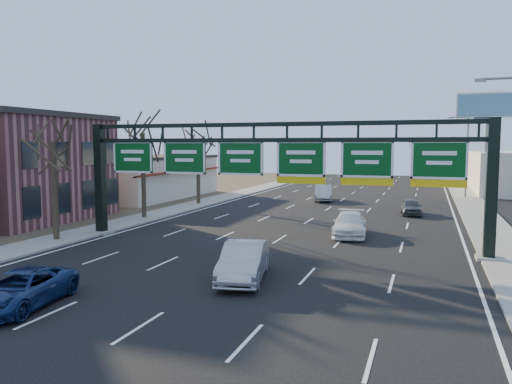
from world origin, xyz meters
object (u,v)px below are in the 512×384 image
at_px(car_blue_suv, 21,289).
at_px(sign_gantry, 273,167).
at_px(car_white_wagon, 350,224).
at_px(car_silver_sedan, 244,262).

bearing_deg(car_blue_suv, sign_gantry, 60.14).
height_order(sign_gantry, car_white_wagon, sign_gantry).
bearing_deg(car_silver_sedan, sign_gantry, 86.15).
relative_size(sign_gantry, car_blue_suv, 5.11).
bearing_deg(car_white_wagon, car_blue_suv, -122.58).
xyz_separation_m(car_blue_suv, car_white_wagon, (9.11, 18.38, 0.07)).
height_order(car_blue_suv, car_silver_sedan, car_silver_sedan).
distance_m(car_blue_suv, car_silver_sedan, 8.80).
height_order(sign_gantry, car_blue_suv, sign_gantry).
height_order(car_blue_suv, car_white_wagon, car_white_wagon).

